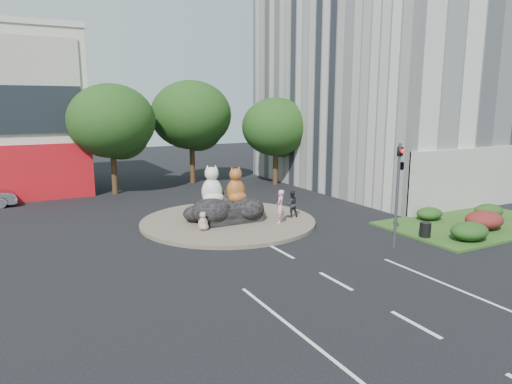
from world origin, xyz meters
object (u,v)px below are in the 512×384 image
(cat_tabby, at_px, (236,185))
(litter_bin, at_px, (425,230))
(pedestrian_dark, at_px, (291,204))
(pedestrian_pink, at_px, (280,206))
(kitten_calico, at_px, (203,220))
(cat_white, at_px, (212,185))
(kitten_white, at_px, (257,213))

(cat_tabby, xyz_separation_m, litter_bin, (6.96, -7.69, -1.68))
(pedestrian_dark, bearing_deg, litter_bin, 128.50)
(pedestrian_pink, height_order, litter_bin, pedestrian_pink)
(cat_tabby, bearing_deg, pedestrian_dark, -18.32)
(kitten_calico, bearing_deg, pedestrian_pink, -4.32)
(cat_tabby, bearing_deg, litter_bin, -43.37)
(cat_white, relative_size, pedestrian_pink, 1.22)
(cat_white, relative_size, kitten_calico, 2.23)
(cat_tabby, relative_size, pedestrian_dark, 1.37)
(kitten_white, bearing_deg, pedestrian_dark, -40.88)
(cat_tabby, relative_size, kitten_white, 2.59)
(litter_bin, bearing_deg, pedestrian_dark, 121.56)
(pedestrian_dark, bearing_deg, kitten_calico, 8.80)
(cat_white, height_order, litter_bin, cat_white)
(cat_white, height_order, cat_tabby, cat_white)
(kitten_white, height_order, pedestrian_pink, pedestrian_pink)
(pedestrian_pink, distance_m, litter_bin, 7.68)
(kitten_calico, distance_m, pedestrian_dark, 5.64)
(cat_tabby, distance_m, litter_bin, 10.51)
(kitten_calico, xyz_separation_m, kitten_white, (3.51, 0.53, -0.10))
(cat_white, distance_m, kitten_white, 3.03)
(cat_tabby, distance_m, kitten_calico, 3.33)
(kitten_calico, height_order, pedestrian_dark, pedestrian_dark)
(kitten_white, distance_m, pedestrian_pink, 1.53)
(cat_white, bearing_deg, cat_tabby, 17.75)
(kitten_white, bearing_deg, kitten_calico, 156.78)
(kitten_calico, xyz_separation_m, pedestrian_pink, (4.37, -0.63, 0.42))
(pedestrian_pink, bearing_deg, cat_white, -80.36)
(kitten_white, distance_m, litter_bin, 9.08)
(pedestrian_dark, bearing_deg, pedestrian_pink, 39.64)
(pedestrian_dark, bearing_deg, cat_tabby, -15.88)
(kitten_calico, relative_size, kitten_white, 1.24)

